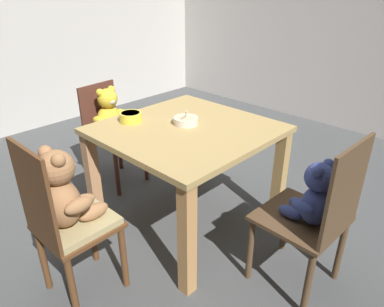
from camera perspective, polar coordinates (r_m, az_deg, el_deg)
name	(u,v)px	position (r m, az deg, el deg)	size (l,w,h in m)	color
ground_plane	(187,223)	(2.62, -0.77, -11.06)	(5.20, 5.20, 0.04)	#464849
wall_rear	(362,3)	(4.31, 25.62, 21.00)	(5.20, 0.08, 2.70)	beige
wall_left	(5,3)	(4.30, -27.88, 20.57)	(0.08, 5.20, 2.70)	#BBB7AF
dining_table	(187,145)	(2.30, -0.86, 1.37)	(0.99, 1.01, 0.73)	tan
teddy_chair_near_right	(314,206)	(1.93, 19.07, -7.93)	(0.43, 0.43, 0.92)	#503924
teddy_chair_near_front	(65,205)	(1.86, -19.67, -7.77)	(0.37, 0.37, 0.93)	#57341B
teddy_chair_near_left	(110,121)	(2.95, -13.02, 5.15)	(0.43, 0.41, 0.82)	#4D291F
porridge_bowl_cream_center	(186,121)	(2.29, -1.01, 5.31)	(0.16, 0.16, 0.12)	beige
porridge_bowl_yellow_near_left	(131,117)	(2.37, -9.82, 5.83)	(0.15, 0.15, 0.06)	yellow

